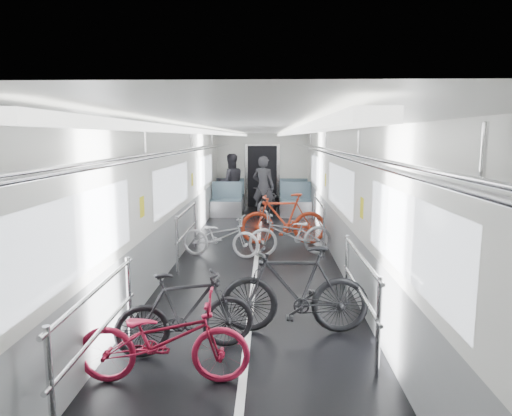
# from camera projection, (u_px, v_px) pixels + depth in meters

# --- Properties ---
(car_shell) EXTENTS (3.02, 14.01, 2.41)m
(car_shell) POSITION_uv_depth(u_px,v_px,m) (258.00, 191.00, 9.85)
(car_shell) COLOR black
(car_shell) RESTS_ON ground
(bike_left_near) EXTENTS (1.62, 0.60, 0.84)m
(bike_left_near) POSITION_uv_depth(u_px,v_px,m) (164.00, 339.00, 4.23)
(bike_left_near) COLOR maroon
(bike_left_near) RESTS_ON floor
(bike_left_mid) EXTENTS (1.54, 0.86, 0.89)m
(bike_left_mid) POSITION_uv_depth(u_px,v_px,m) (186.00, 312.00, 4.82)
(bike_left_mid) COLOR black
(bike_left_mid) RESTS_ON floor
(bike_left_far) EXTENTS (1.60, 0.82, 0.80)m
(bike_left_far) POSITION_uv_depth(u_px,v_px,m) (220.00, 236.00, 8.73)
(bike_left_far) COLOR silver
(bike_left_far) RESTS_ON floor
(bike_right_near) EXTENTS (1.74, 0.50, 1.04)m
(bike_right_near) POSITION_uv_depth(u_px,v_px,m) (295.00, 290.00, 5.31)
(bike_right_near) COLOR black
(bike_right_near) RESTS_ON floor
(bike_right_mid) EXTENTS (1.74, 0.95, 0.87)m
(bike_right_mid) POSITION_uv_depth(u_px,v_px,m) (291.00, 234.00, 8.79)
(bike_right_mid) COLOR #9C9DA0
(bike_right_mid) RESTS_ON floor
(bike_right_far) EXTENTS (1.85, 0.59, 1.10)m
(bike_right_far) POSITION_uv_depth(u_px,v_px,m) (283.00, 219.00, 9.73)
(bike_right_far) COLOR #9D2913
(bike_right_far) RESTS_ON floor
(bike_aisle) EXTENTS (1.16, 1.84, 0.91)m
(bike_aisle) POSITION_uv_depth(u_px,v_px,m) (269.00, 202.00, 12.93)
(bike_aisle) COLOR black
(bike_aisle) RESTS_ON floor
(person_standing) EXTENTS (0.75, 0.61, 1.76)m
(person_standing) POSITION_uv_depth(u_px,v_px,m) (263.00, 187.00, 12.87)
(person_standing) COLOR black
(person_standing) RESTS_ON floor
(person_seated) EXTENTS (1.03, 0.92, 1.78)m
(person_seated) POSITION_uv_depth(u_px,v_px,m) (231.00, 182.00, 14.13)
(person_seated) COLOR #2F2D35
(person_seated) RESTS_ON floor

